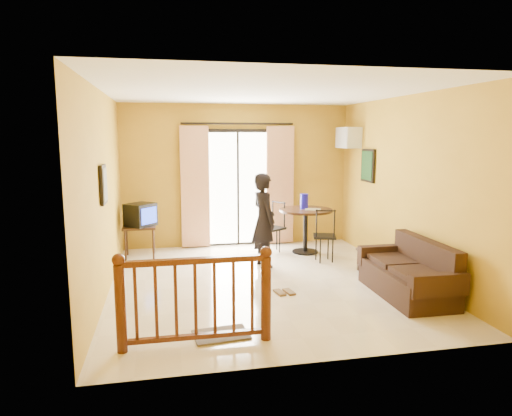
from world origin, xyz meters
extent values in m
plane|color=beige|center=(0.00, 0.00, 0.00)|extent=(5.00, 5.00, 0.00)
plane|color=white|center=(0.00, 0.00, 2.80)|extent=(5.00, 5.00, 0.00)
plane|color=#B78C23|center=(0.00, 2.50, 1.40)|extent=(4.50, 0.00, 4.50)
plane|color=#B78C23|center=(0.00, -2.50, 1.40)|extent=(4.50, 0.00, 4.50)
plane|color=#B78C23|center=(-2.25, 0.00, 1.40)|extent=(0.00, 5.00, 5.00)
plane|color=#B78C23|center=(2.25, 0.00, 1.40)|extent=(0.00, 5.00, 5.00)
cube|color=black|center=(0.00, 2.48, 1.15)|extent=(1.34, 0.03, 2.34)
cube|color=white|center=(0.00, 2.45, 1.15)|extent=(1.20, 0.04, 2.20)
cube|color=black|center=(0.00, 2.43, 1.15)|extent=(0.04, 0.02, 2.20)
cube|color=beige|center=(-0.85, 2.40, 1.20)|extent=(0.55, 0.08, 2.35)
cube|color=beige|center=(0.85, 2.40, 1.20)|extent=(0.55, 0.08, 2.35)
cylinder|color=black|center=(0.00, 2.40, 2.42)|extent=(2.20, 0.04, 0.04)
cube|color=black|center=(-1.90, 1.87, 0.56)|extent=(0.58, 0.48, 0.04)
cylinder|color=black|center=(-2.14, 1.68, 0.28)|extent=(0.04, 0.04, 0.56)
cylinder|color=black|center=(-1.66, 1.68, 0.28)|extent=(0.04, 0.04, 0.56)
cylinder|color=black|center=(-2.14, 2.06, 0.28)|extent=(0.04, 0.04, 0.56)
cylinder|color=black|center=(-1.66, 2.06, 0.28)|extent=(0.04, 0.04, 0.56)
cube|color=black|center=(-1.87, 1.87, 0.78)|extent=(0.61, 0.61, 0.41)
cube|color=blue|center=(-1.72, 1.73, 0.78)|extent=(0.26, 0.28, 0.29)
cube|color=black|center=(-2.22, -0.20, 1.55)|extent=(0.04, 0.42, 0.52)
cube|color=#545248|center=(-2.19, -0.20, 1.55)|extent=(0.01, 0.34, 0.44)
cylinder|color=black|center=(1.15, 1.60, 0.81)|extent=(1.00, 1.00, 0.04)
cylinder|color=black|center=(1.15, 1.60, 0.41)|extent=(0.08, 0.08, 0.81)
cylinder|color=black|center=(1.15, 1.60, 0.01)|extent=(0.49, 0.49, 0.03)
cylinder|color=#1612AA|center=(1.12, 1.63, 0.97)|extent=(0.15, 0.15, 0.28)
cube|color=beige|center=(1.25, 1.50, 0.84)|extent=(0.33, 0.28, 0.02)
cube|color=silver|center=(2.10, 1.95, 2.15)|extent=(0.30, 0.60, 0.40)
cube|color=gray|center=(1.95, 1.95, 2.15)|extent=(0.02, 0.56, 0.36)
cube|color=black|center=(2.22, 1.30, 1.65)|extent=(0.04, 0.50, 0.60)
cube|color=black|center=(2.19, 1.30, 1.65)|extent=(0.01, 0.42, 0.52)
cube|color=black|center=(1.85, -0.06, 0.35)|extent=(0.47, 0.84, 0.04)
cube|color=black|center=(1.85, -0.06, 0.11)|extent=(0.43, 0.80, 0.03)
cube|color=black|center=(1.66, -0.43, 0.18)|extent=(0.05, 0.05, 0.35)
cube|color=black|center=(2.04, -0.43, 0.18)|extent=(0.05, 0.05, 0.35)
cube|color=black|center=(1.66, 0.31, 0.18)|extent=(0.05, 0.05, 0.35)
cube|color=black|center=(2.04, 0.31, 0.18)|extent=(0.05, 0.05, 0.35)
imported|color=#4F391B|center=(1.85, 0.08, 0.40)|extent=(0.19, 0.19, 0.06)
cube|color=black|center=(1.80, -0.95, 0.19)|extent=(0.77, 1.51, 0.38)
cube|color=black|center=(2.08, -0.95, 0.52)|extent=(0.19, 1.51, 0.52)
cube|color=black|center=(1.80, -1.68, 0.39)|extent=(0.75, 0.16, 0.28)
cube|color=black|center=(1.80, -0.21, 0.39)|extent=(0.75, 0.16, 0.28)
cube|color=black|center=(1.75, -1.28, 0.40)|extent=(0.52, 0.62, 0.09)
cube|color=black|center=(1.75, -0.62, 0.40)|extent=(0.52, 0.62, 0.09)
imported|color=black|center=(0.18, 0.87, 0.79)|extent=(0.50, 0.65, 1.58)
cylinder|color=#471E0F|center=(-1.90, -1.90, 0.46)|extent=(0.11, 0.11, 0.92)
cylinder|color=#471E0F|center=(-0.40, -1.90, 0.46)|extent=(0.11, 0.11, 0.92)
sphere|color=#471E0F|center=(-1.90, -1.90, 0.97)|extent=(0.13, 0.13, 0.13)
sphere|color=#471E0F|center=(-0.40, -1.90, 0.97)|extent=(0.13, 0.13, 0.13)
cube|color=#471E0F|center=(-1.15, -1.90, 0.92)|extent=(1.55, 0.08, 0.06)
cube|color=#471E0F|center=(-1.15, -1.90, 0.10)|extent=(1.55, 0.06, 0.05)
cube|color=#564C44|center=(-0.86, -1.71, 0.01)|extent=(0.64, 0.46, 0.02)
cube|color=#4F391B|center=(0.11, -0.52, 0.01)|extent=(0.14, 0.26, 0.03)
cube|color=#4F391B|center=(0.25, -0.52, 0.01)|extent=(0.14, 0.26, 0.03)
camera|label=1|loc=(-1.43, -6.46, 2.18)|focal=32.00mm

